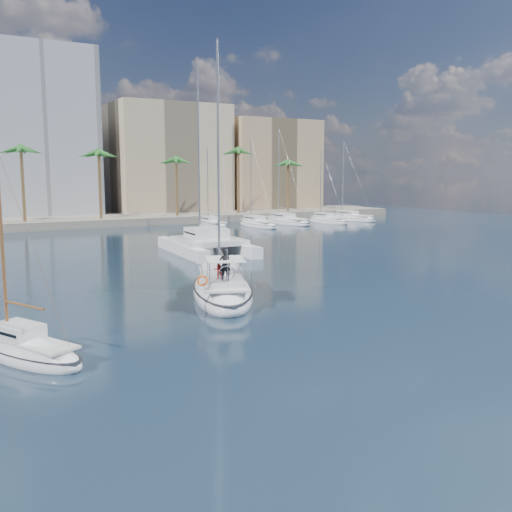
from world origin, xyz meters
TOP-DOWN VIEW (x-y plane):
  - ground at (0.00, 0.00)m, footprint 160.00×160.00m
  - quay at (0.00, 61.00)m, footprint 120.00×14.00m
  - building_beige at (22.00, 70.00)m, footprint 20.00×14.00m
  - building_tan_right at (42.00, 68.00)m, footprint 18.00×12.00m
  - palm_centre at (0.00, 57.00)m, footprint 3.60×3.60m
  - palm_right at (34.00, 57.00)m, footprint 3.60×3.60m
  - main_sloop at (0.24, 3.81)m, footprint 7.89×12.35m
  - small_sloop at (-12.65, -3.19)m, footprint 4.91×7.03m
  - catamaran at (8.11, 23.18)m, footprint 7.40×13.37m
  - seagull at (0.71, 2.06)m, footprint 1.22×0.52m
  - moored_yacht_a at (20.00, 47.00)m, footprint 3.37×9.52m
  - moored_yacht_b at (26.50, 45.00)m, footprint 3.32×10.83m
  - moored_yacht_c at (33.00, 47.00)m, footprint 3.98×12.33m
  - moored_yacht_d at (39.50, 45.00)m, footprint 3.52×9.55m
  - moored_yacht_e at (46.00, 47.00)m, footprint 4.61×11.11m

SIDE VIEW (x-z plane):
  - ground at x=0.00m, z-range 0.00..0.00m
  - moored_yacht_a at x=20.00m, z-range -5.95..5.95m
  - moored_yacht_b at x=26.50m, z-range -6.86..6.86m
  - moored_yacht_c at x=33.00m, z-range -7.77..7.77m
  - moored_yacht_d at x=39.50m, z-range -5.95..5.95m
  - moored_yacht_e at x=46.00m, z-range -6.86..6.86m
  - seagull at x=0.71m, z-range 0.19..0.42m
  - small_sloop at x=-12.65m, z-range -4.49..5.26m
  - main_sloop at x=0.24m, z-range -8.22..9.30m
  - quay at x=0.00m, z-range 0.00..1.20m
  - catamaran at x=8.11m, z-range -8.20..10.54m
  - building_tan_right at x=42.00m, z-range 0.00..18.00m
  - building_beige at x=22.00m, z-range 0.00..20.00m
  - palm_centre at x=0.00m, z-range 4.13..16.43m
  - palm_right at x=34.00m, z-range 4.13..16.43m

